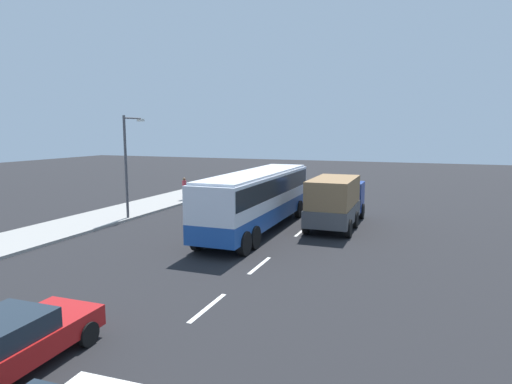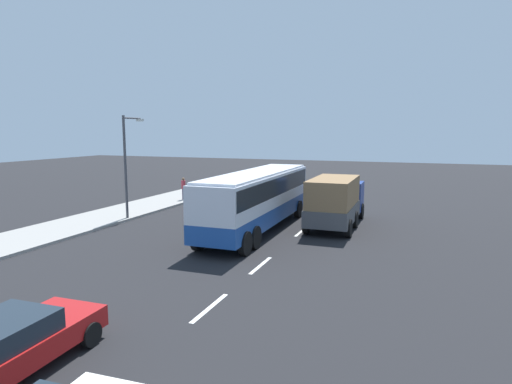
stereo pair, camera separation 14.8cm
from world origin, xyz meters
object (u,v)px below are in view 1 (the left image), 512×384
(coach_bus, at_px, (258,194))
(pedestrian_near_curb, at_px, (184,187))
(cargo_truck, at_px, (336,200))
(street_lamp, at_px, (128,158))
(car_red_compact, at_px, (1,345))
(car_silver_hatch, at_px, (270,186))

(coach_bus, bearing_deg, pedestrian_near_curb, 50.15)
(cargo_truck, relative_size, street_lamp, 1.12)
(coach_bus, xyz_separation_m, car_red_compact, (-15.52, 0.21, -1.30))
(coach_bus, xyz_separation_m, pedestrian_near_curb, (7.39, 8.98, -0.89))
(coach_bus, relative_size, car_silver_hatch, 2.58)
(street_lamp, bearing_deg, cargo_truck, -78.08)
(car_red_compact, relative_size, street_lamp, 0.74)
(cargo_truck, bearing_deg, coach_bus, 124.79)
(coach_bus, relative_size, cargo_truck, 1.70)
(pedestrian_near_curb, bearing_deg, car_red_compact, 111.12)
(cargo_truck, xyz_separation_m, street_lamp, (-2.61, 12.38, 2.27))
(car_red_compact, xyz_separation_m, car_silver_hatch, (28.82, 3.70, 0.04))
(cargo_truck, xyz_separation_m, pedestrian_near_curb, (4.70, 12.79, -0.40))
(coach_bus, relative_size, pedestrian_near_curb, 6.91)
(cargo_truck, relative_size, car_silver_hatch, 1.52)
(car_red_compact, bearing_deg, coach_bus, -2.59)
(car_red_compact, xyz_separation_m, pedestrian_near_curb, (22.91, 8.77, 0.41))
(car_red_compact, bearing_deg, street_lamp, 26.39)
(pedestrian_near_curb, xyz_separation_m, street_lamp, (-7.32, -0.41, 2.67))
(car_silver_hatch, bearing_deg, street_lamp, 157.70)
(pedestrian_near_curb, distance_m, street_lamp, 7.80)
(coach_bus, bearing_deg, cargo_truck, -55.25)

